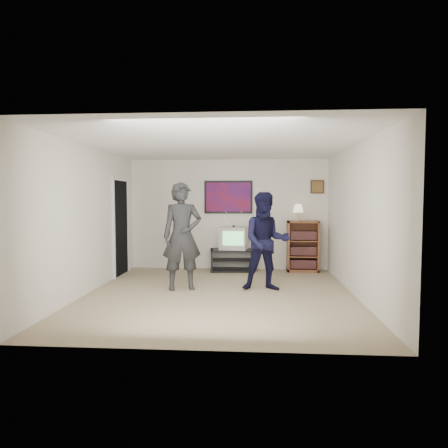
# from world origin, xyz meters

# --- Properties ---
(room_shell) EXTENTS (4.51, 5.00, 2.51)m
(room_shell) POSITION_xyz_m (0.00, 0.35, 1.25)
(room_shell) COLOR #907F5B
(room_shell) RESTS_ON ground
(media_stand) EXTENTS (1.02, 0.63, 0.49)m
(media_stand) POSITION_xyz_m (0.10, 2.23, 0.24)
(media_stand) COLOR black
(media_stand) RESTS_ON room_shell
(crt_television) EXTENTS (0.64, 0.57, 0.50)m
(crt_television) POSITION_xyz_m (0.13, 2.23, 0.74)
(crt_television) COLOR #ABAAA6
(crt_television) RESTS_ON media_stand
(bookshelf) EXTENTS (0.68, 0.39, 1.12)m
(bookshelf) POSITION_xyz_m (1.67, 2.28, 0.56)
(bookshelf) COLOR #592B1A
(bookshelf) RESTS_ON room_shell
(table_lamp) EXTENTS (0.23, 0.23, 0.37)m
(table_lamp) POSITION_xyz_m (1.55, 2.24, 1.31)
(table_lamp) COLOR #F7F0BB
(table_lamp) RESTS_ON bookshelf
(person_tall) EXTENTS (0.80, 0.64, 1.90)m
(person_tall) POSITION_xyz_m (-0.69, 0.34, 0.95)
(person_tall) COLOR #252527
(person_tall) RESTS_ON room_shell
(person_short) EXTENTS (0.89, 0.71, 1.73)m
(person_short) POSITION_xyz_m (0.79, 0.38, 0.86)
(person_short) COLOR black
(person_short) RESTS_ON room_shell
(controller_left) EXTENTS (0.05, 0.13, 0.04)m
(controller_left) POSITION_xyz_m (-0.66, 0.56, 1.29)
(controller_left) COLOR white
(controller_left) RESTS_ON person_tall
(controller_right) EXTENTS (0.08, 0.14, 0.04)m
(controller_right) POSITION_xyz_m (0.73, 0.66, 1.02)
(controller_right) COLOR white
(controller_right) RESTS_ON person_short
(poster) EXTENTS (1.10, 0.03, 0.75)m
(poster) POSITION_xyz_m (0.00, 2.48, 1.65)
(poster) COLOR black
(poster) RESTS_ON room_shell
(air_vent) EXTENTS (0.28, 0.02, 0.14)m
(air_vent) POSITION_xyz_m (-0.55, 2.48, 1.95)
(air_vent) COLOR white
(air_vent) RESTS_ON room_shell
(small_picture) EXTENTS (0.30, 0.03, 0.30)m
(small_picture) POSITION_xyz_m (2.00, 2.48, 1.88)
(small_picture) COLOR #432D15
(small_picture) RESTS_ON room_shell
(doorway) EXTENTS (0.03, 0.85, 2.00)m
(doorway) POSITION_xyz_m (-2.23, 1.60, 1.00)
(doorway) COLOR black
(doorway) RESTS_ON room_shell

